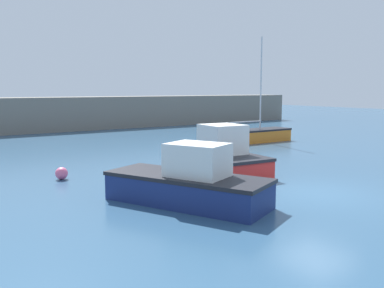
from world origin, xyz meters
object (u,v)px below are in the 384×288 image
motorboat_with_cabin (219,157)px  dinghy_near_pier (188,148)px  sailboat_tall_mast (260,135)px  motorboat_grey_hull (189,183)px  mooring_buoy_pink (62,173)px

motorboat_with_cabin → dinghy_near_pier: bearing=-14.9°
sailboat_tall_mast → motorboat_with_cabin: bearing=-141.7°
dinghy_near_pier → sailboat_tall_mast: bearing=44.5°
motorboat_grey_hull → mooring_buoy_pink: size_ratio=11.26×
motorboat_with_cabin → sailboat_tall_mast: bearing=-48.0°
sailboat_tall_mast → mooring_buoy_pink: size_ratio=14.22×
sailboat_tall_mast → motorboat_grey_hull: 16.77m
motorboat_grey_hull → dinghy_near_pier: 10.04m
sailboat_tall_mast → motorboat_grey_hull: bearing=-140.5°
motorboat_grey_hull → motorboat_with_cabin: bearing=-72.2°
motorboat_grey_hull → dinghy_near_pier: (5.59, 8.34, -0.28)m
motorboat_with_cabin → mooring_buoy_pink: bearing=71.7°
motorboat_with_cabin → motorboat_grey_hull: (-3.90, -3.48, -0.03)m
motorboat_with_cabin → dinghy_near_pier: size_ratio=2.42×
motorboat_grey_hull → mooring_buoy_pink: 6.36m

